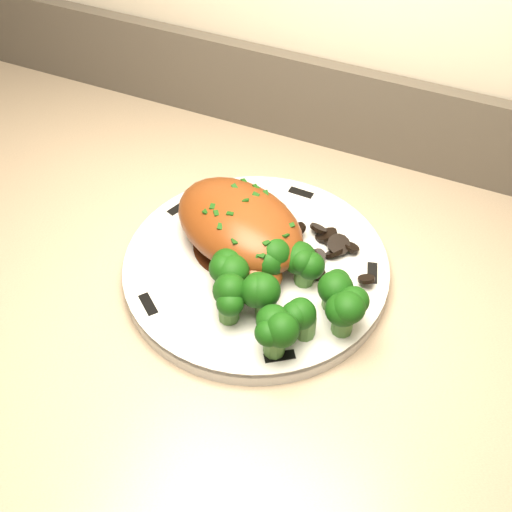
% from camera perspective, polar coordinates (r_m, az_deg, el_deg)
% --- Properties ---
extents(plate, '(0.36, 0.36, 0.02)m').
position_cam_1_polar(plate, '(0.72, 0.00, -1.08)').
color(plate, silver).
rests_on(plate, counter).
extents(rim_accent_0, '(0.02, 0.03, 0.00)m').
position_cam_1_polar(rim_accent_0, '(0.71, 10.29, -1.51)').
color(rim_accent_0, black).
rests_on(rim_accent_0, plate).
extents(rim_accent_1, '(0.03, 0.01, 0.00)m').
position_cam_1_polar(rim_accent_1, '(0.79, 4.02, 5.61)').
color(rim_accent_1, black).
rests_on(rim_accent_1, plate).
extents(rim_accent_2, '(0.02, 0.03, 0.00)m').
position_cam_1_polar(rim_accent_2, '(0.78, -6.85, 4.28)').
color(rim_accent_2, black).
rests_on(rim_accent_2, plate).
extents(rim_accent_3, '(0.03, 0.03, 0.00)m').
position_cam_1_polar(rim_accent_3, '(0.68, -9.56, -4.27)').
color(rim_accent_3, black).
rests_on(rim_accent_3, plate).
extents(rim_accent_4, '(0.03, 0.03, 0.00)m').
position_cam_1_polar(rim_accent_4, '(0.63, 2.11, -8.92)').
color(rim_accent_4, black).
rests_on(rim_accent_4, plate).
extents(gravy_pool, '(0.11, 0.11, 0.00)m').
position_cam_1_polar(gravy_pool, '(0.73, -1.44, 1.02)').
color(gravy_pool, '#331509').
rests_on(gravy_pool, plate).
extents(chicken_breast, '(0.20, 0.17, 0.06)m').
position_cam_1_polar(chicken_breast, '(0.70, -1.37, 2.39)').
color(chicken_breast, brown).
rests_on(chicken_breast, plate).
extents(mushroom_pile, '(0.10, 0.08, 0.03)m').
position_cam_1_polar(mushroom_pile, '(0.71, 6.27, 0.05)').
color(mushroom_pile, black).
rests_on(mushroom_pile, plate).
extents(broccoli_florets, '(0.15, 0.13, 0.05)m').
position_cam_1_polar(broccoli_florets, '(0.64, 2.49, -3.36)').
color(broccoli_florets, '#427130').
rests_on(broccoli_florets, plate).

